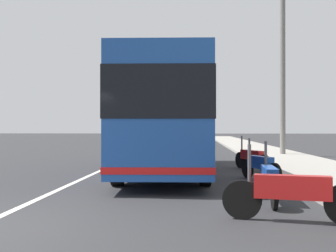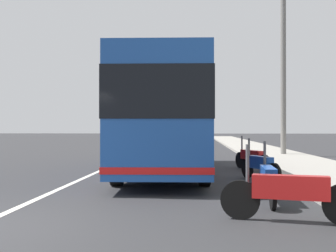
# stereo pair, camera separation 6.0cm
# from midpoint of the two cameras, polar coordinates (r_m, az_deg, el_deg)

# --- Properties ---
(sidewalk_curb) EXTENTS (110.00, 3.60, 0.14)m
(sidewalk_curb) POSITION_cam_midpoint_polar(r_m,az_deg,el_deg) (16.75, 18.78, -5.39)
(sidewalk_curb) COLOR #9E998E
(sidewalk_curb) RESTS_ON ground
(lane_divider_line) EXTENTS (110.00, 0.16, 0.01)m
(lane_divider_line) POSITION_cam_midpoint_polar(r_m,az_deg,el_deg) (16.54, -8.43, -5.69)
(lane_divider_line) COLOR silver
(lane_divider_line) RESTS_ON ground
(coach_bus) EXTENTS (10.63, 3.03, 3.59)m
(coach_bus) POSITION_cam_midpoint_polar(r_m,az_deg,el_deg) (14.38, -0.54, 1.55)
(coach_bus) COLOR #1E4C9E
(coach_bus) RESTS_ON ground
(motorcycle_mid_row) EXTENTS (0.58, 2.27, 1.29)m
(motorcycle_mid_row) POSITION_cam_midpoint_polar(r_m,az_deg,el_deg) (7.12, 16.66, -8.90)
(motorcycle_mid_row) COLOR black
(motorcycle_mid_row) RESTS_ON ground
(motorcycle_far_end) EXTENTS (2.12, 0.30, 1.27)m
(motorcycle_far_end) POSITION_cam_midpoint_polar(r_m,az_deg,el_deg) (8.85, 13.78, -7.34)
(motorcycle_far_end) COLOR black
(motorcycle_far_end) RESTS_ON ground
(motorcycle_nearest_curb) EXTENTS (1.90, 0.89, 1.24)m
(motorcycle_nearest_curb) POSITION_cam_midpoint_polar(r_m,az_deg,el_deg) (12.40, 12.62, -5.38)
(motorcycle_nearest_curb) COLOR black
(motorcycle_nearest_curb) RESTS_ON ground
(motorcycle_angled) EXTENTS (2.15, 1.01, 1.26)m
(motorcycle_angled) POSITION_cam_midpoint_polar(r_m,az_deg,el_deg) (15.49, 11.51, -4.30)
(motorcycle_angled) COLOR black
(motorcycle_angled) RESTS_ON ground
(car_far_distant) EXTENTS (4.14, 2.05, 1.39)m
(car_far_distant) POSITION_cam_midpoint_polar(r_m,az_deg,el_deg) (44.01, 2.35, -1.44)
(car_far_distant) COLOR navy
(car_far_distant) RESTS_ON ground
(car_oncoming) EXTENTS (4.37, 1.94, 1.40)m
(car_oncoming) POSITION_cam_midpoint_polar(r_m,az_deg,el_deg) (54.72, 3.01, -1.22)
(car_oncoming) COLOR black
(car_oncoming) RESTS_ON ground
(utility_pole) EXTENTS (0.30, 0.30, 8.99)m
(utility_pole) POSITION_cam_midpoint_polar(r_m,az_deg,el_deg) (23.51, 15.66, 6.90)
(utility_pole) COLOR slate
(utility_pole) RESTS_ON ground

